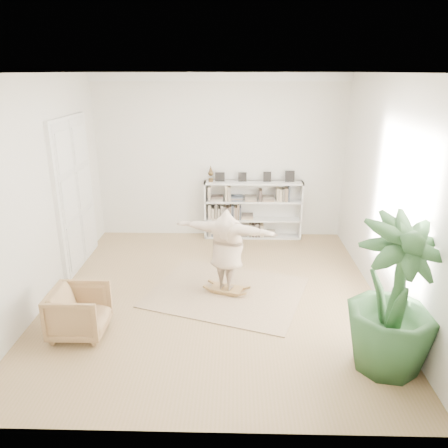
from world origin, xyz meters
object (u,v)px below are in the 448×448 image
object	(u,v)px
bookshelf	(253,210)
person	(227,248)
houseplant	(394,297)
rocker_board	(227,289)
armchair	(79,312)

from	to	relation	value
bookshelf	person	size ratio (longest dim) A/B	1.26
person	houseplant	world-z (taller)	houseplant
rocker_board	houseplant	xyz separation A→B (m)	(2.09, -1.93, 0.94)
person	bookshelf	bearing A→B (deg)	-82.48
bookshelf	person	bearing A→B (deg)	-101.12
bookshelf	armchair	distance (m)	4.80
bookshelf	armchair	world-z (taller)	bookshelf
bookshelf	person	xyz separation A→B (m)	(-0.53, -2.72, 0.21)
bookshelf	armchair	xyz separation A→B (m)	(-2.63, -4.01, -0.28)
bookshelf	person	world-z (taller)	bookshelf
bookshelf	armchair	size ratio (longest dim) A/B	2.81
bookshelf	rocker_board	xyz separation A→B (m)	(-0.53, -2.72, -0.56)
houseplant	person	bearing A→B (deg)	137.28
bookshelf	armchair	bearing A→B (deg)	-123.26
bookshelf	rocker_board	distance (m)	2.83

